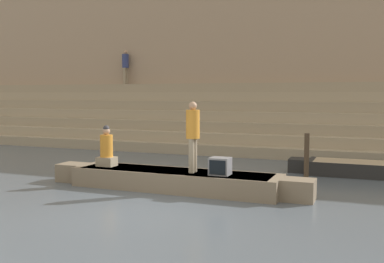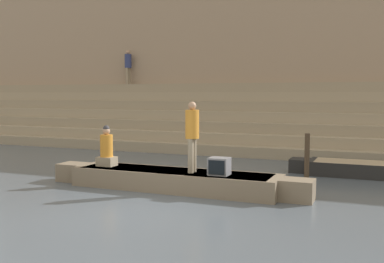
# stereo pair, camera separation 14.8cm
# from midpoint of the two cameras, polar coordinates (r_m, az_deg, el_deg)

# --- Properties ---
(ground_plane) EXTENTS (120.00, 120.00, 0.00)m
(ground_plane) POSITION_cam_midpoint_polar(r_m,az_deg,el_deg) (9.50, -7.35, -10.07)
(ground_plane) COLOR #4C5660
(ghat_steps) EXTENTS (36.00, 4.11, 2.93)m
(ghat_steps) POSITION_cam_midpoint_polar(r_m,az_deg,el_deg) (19.61, 8.98, 0.69)
(ghat_steps) COLOR gray
(ghat_steps) RESTS_ON ground
(back_wall) EXTENTS (34.20, 1.28, 9.33)m
(back_wall) POSITION_cam_midpoint_polar(r_m,az_deg,el_deg) (21.68, 10.42, 10.57)
(back_wall) COLOR tan
(back_wall) RESTS_ON ground
(rowboat_main) EXTENTS (6.94, 1.31, 0.49)m
(rowboat_main) POSITION_cam_midpoint_polar(r_m,az_deg,el_deg) (11.46, -1.95, -6.11)
(rowboat_main) COLOR #756651
(rowboat_main) RESTS_ON ground
(person_standing) EXTENTS (0.34, 0.34, 1.75)m
(person_standing) POSITION_cam_midpoint_polar(r_m,az_deg,el_deg) (11.02, 0.40, -0.02)
(person_standing) COLOR gray
(person_standing) RESTS_ON rowboat_main
(person_rowing) EXTENTS (0.47, 0.37, 1.10)m
(person_rowing) POSITION_cam_midpoint_polar(r_m,az_deg,el_deg) (12.28, -10.46, -2.27)
(person_rowing) COLOR gray
(person_rowing) RESTS_ON rowboat_main
(tv_set) EXTENTS (0.48, 0.42, 0.42)m
(tv_set) POSITION_cam_midpoint_polar(r_m,az_deg,el_deg) (10.79, 3.87, -4.43)
(tv_set) COLOR slate
(tv_set) RESTS_ON rowboat_main
(moored_boat_shore) EXTENTS (5.43, 1.24, 0.42)m
(moored_boat_shore) POSITION_cam_midpoint_polar(r_m,az_deg,el_deg) (14.29, 23.49, -4.49)
(moored_boat_shore) COLOR black
(moored_boat_shore) RESTS_ON ground
(mooring_post) EXTENTS (0.14, 0.14, 1.33)m
(mooring_post) POSITION_cam_midpoint_polar(r_m,az_deg,el_deg) (12.97, 14.71, -3.18)
(mooring_post) COLOR #473828
(mooring_post) RESTS_ON ground
(person_on_steps) EXTENTS (0.35, 0.35, 1.72)m
(person_on_steps) POSITION_cam_midpoint_polar(r_m,az_deg,el_deg) (23.47, -7.93, 8.40)
(person_on_steps) COLOR gray
(person_on_steps) RESTS_ON ghat_steps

